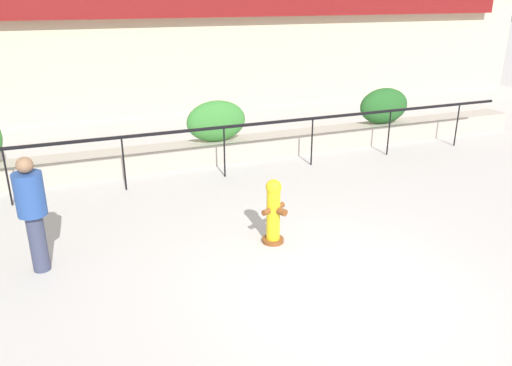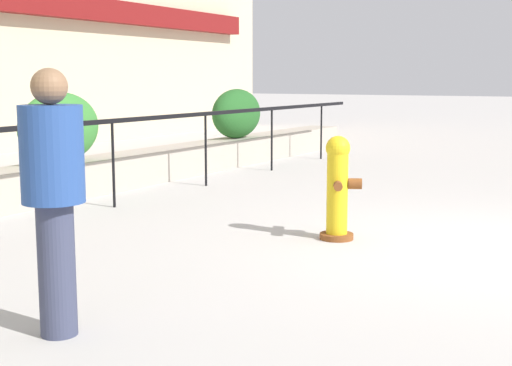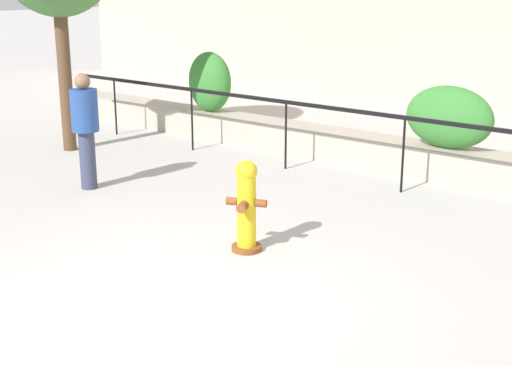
{
  "view_description": "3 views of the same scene",
  "coord_description": "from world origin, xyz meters",
  "px_view_note": "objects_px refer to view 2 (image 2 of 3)",
  "views": [
    {
      "loc": [
        -3.24,
        -4.97,
        3.77
      ],
      "look_at": [
        -0.31,
        2.28,
        0.81
      ],
      "focal_mm": 35.0,
      "sensor_mm": 36.0,
      "label": 1
    },
    {
      "loc": [
        -7.0,
        -1.23,
        1.67
      ],
      "look_at": [
        -0.31,
        2.6,
        0.53
      ],
      "focal_mm": 50.0,
      "sensor_mm": 36.0,
      "label": 2
    },
    {
      "loc": [
        4.72,
        -4.3,
        3.05
      ],
      "look_at": [
        -0.65,
        2.29,
        0.6
      ],
      "focal_mm": 50.0,
      "sensor_mm": 36.0,
      "label": 3
    }
  ],
  "objects_px": {
    "hedge_bush_1": "(60,128)",
    "hedge_bush_2": "(237,114)",
    "pedestrian": "(53,186)",
    "fire_hydrant": "(338,187)"
  },
  "relations": [
    {
      "from": "fire_hydrant",
      "to": "pedestrian",
      "type": "height_order",
      "value": "pedestrian"
    },
    {
      "from": "hedge_bush_1",
      "to": "fire_hydrant",
      "type": "height_order",
      "value": "hedge_bush_1"
    },
    {
      "from": "hedge_bush_1",
      "to": "pedestrian",
      "type": "distance_m",
      "value": 5.53
    },
    {
      "from": "hedge_bush_1",
      "to": "pedestrian",
      "type": "relative_size",
      "value": 0.83
    },
    {
      "from": "hedge_bush_1",
      "to": "hedge_bush_2",
      "type": "height_order",
      "value": "hedge_bush_1"
    },
    {
      "from": "fire_hydrant",
      "to": "hedge_bush_2",
      "type": "bearing_deg",
      "value": 40.2
    },
    {
      "from": "hedge_bush_1",
      "to": "fire_hydrant",
      "type": "bearing_deg",
      "value": -95.86
    },
    {
      "from": "hedge_bush_1",
      "to": "pedestrian",
      "type": "height_order",
      "value": "pedestrian"
    },
    {
      "from": "hedge_bush_1",
      "to": "hedge_bush_2",
      "type": "relative_size",
      "value": 1.0
    },
    {
      "from": "hedge_bush_1",
      "to": "hedge_bush_2",
      "type": "xyz_separation_m",
      "value": [
        4.7,
        0.0,
        -0.01
      ]
    }
  ]
}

